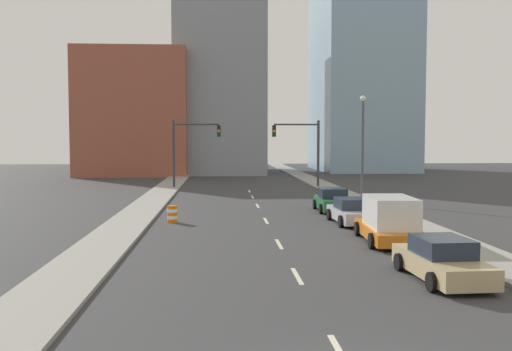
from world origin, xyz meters
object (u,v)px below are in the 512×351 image
(street_lamp, at_px, (363,140))
(sedan_tan, at_px, (442,261))
(box_truck_orange, at_px, (390,221))
(sedan_silver, at_px, (351,212))
(traffic_signal_right, at_px, (305,144))
(traffic_signal_left, at_px, (187,144))
(traffic_barrel, at_px, (172,214))
(sedan_green, at_px, (333,201))

(street_lamp, relative_size, sedan_tan, 1.69)
(box_truck_orange, bearing_deg, sedan_silver, 96.90)
(traffic_signal_right, bearing_deg, traffic_signal_left, 180.00)
(sedan_silver, bearing_deg, traffic_barrel, 172.32)
(box_truck_orange, height_order, sedan_green, box_truck_orange)
(traffic_signal_right, relative_size, box_truck_orange, 1.19)
(sedan_tan, relative_size, sedan_green, 1.09)
(traffic_signal_left, distance_m, sedan_silver, 26.09)
(traffic_signal_left, xyz_separation_m, box_truck_orange, (10.80, -29.58, -3.24))
(traffic_signal_left, height_order, street_lamp, street_lamp)
(traffic_signal_right, xyz_separation_m, sedan_tan, (-0.89, -36.47, -3.58))
(street_lamp, height_order, sedan_silver, street_lamp)
(traffic_signal_right, bearing_deg, traffic_barrel, -115.76)
(traffic_signal_right, height_order, sedan_green, traffic_signal_right)
(street_lamp, bearing_deg, traffic_signal_left, 136.46)
(traffic_signal_left, relative_size, street_lamp, 0.82)
(traffic_signal_left, relative_size, sedan_silver, 1.41)
(sedan_tan, relative_size, box_truck_orange, 0.86)
(traffic_signal_right, height_order, street_lamp, street_lamp)
(traffic_barrel, relative_size, sedan_tan, 0.20)
(box_truck_orange, relative_size, sedan_green, 1.27)
(sedan_silver, bearing_deg, traffic_signal_right, 85.87)
(traffic_signal_left, bearing_deg, sedan_green, -60.18)
(traffic_signal_left, xyz_separation_m, traffic_barrel, (0.45, -22.63, -3.75))
(traffic_signal_left, bearing_deg, sedan_silver, -66.22)
(traffic_barrel, bearing_deg, sedan_green, 23.75)
(street_lamp, relative_size, sedan_silver, 1.71)
(box_truck_orange, xyz_separation_m, sedan_green, (-0.36, 11.35, -0.31))
(street_lamp, bearing_deg, traffic_barrel, -144.04)
(traffic_signal_right, distance_m, street_lamp, 13.23)
(traffic_signal_right, distance_m, traffic_barrel, 25.41)
(traffic_barrel, bearing_deg, street_lamp, 35.96)
(sedan_green, bearing_deg, street_lamp, 59.00)
(box_truck_orange, xyz_separation_m, sedan_silver, (-0.38, 5.92, -0.35))
(street_lamp, distance_m, box_truck_orange, 17.19)
(traffic_signal_left, xyz_separation_m, traffic_signal_right, (11.37, 0.00, 0.00))
(traffic_barrel, bearing_deg, traffic_signal_right, 64.24)
(sedan_tan, distance_m, sedan_green, 18.24)
(traffic_signal_right, distance_m, sedan_tan, 36.66)
(traffic_signal_left, xyz_separation_m, sedan_silver, (10.42, -23.65, -3.58))
(traffic_signal_right, xyz_separation_m, sedan_green, (-0.92, -18.23, -3.55))
(traffic_signal_left, distance_m, street_lamp, 18.90)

